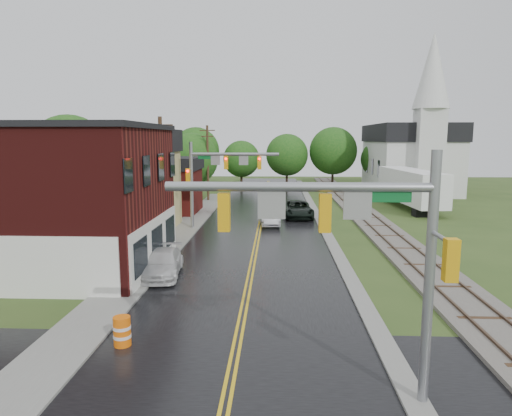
# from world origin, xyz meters

# --- Properties ---
(main_road) EXTENTS (10.00, 90.00, 0.02)m
(main_road) POSITION_xyz_m (0.00, 30.00, 0.00)
(main_road) COLOR black
(main_road) RESTS_ON ground
(cross_road) EXTENTS (60.00, 9.00, 0.02)m
(cross_road) POSITION_xyz_m (0.00, 2.00, 0.00)
(cross_road) COLOR black
(cross_road) RESTS_ON ground
(curb_right) EXTENTS (0.80, 70.00, 0.12)m
(curb_right) POSITION_xyz_m (5.40, 35.00, 0.00)
(curb_right) COLOR gray
(curb_right) RESTS_ON ground
(sidewalk_left) EXTENTS (2.40, 50.00, 0.12)m
(sidewalk_left) POSITION_xyz_m (-6.20, 25.00, 0.00)
(sidewalk_left) COLOR gray
(sidewalk_left) RESTS_ON ground
(brick_building) EXTENTS (14.30, 10.30, 8.30)m
(brick_building) POSITION_xyz_m (-12.48, 15.00, 4.15)
(brick_building) COLOR #46100F
(brick_building) RESTS_ON ground
(yellow_house) EXTENTS (8.00, 7.00, 6.40)m
(yellow_house) POSITION_xyz_m (-11.00, 26.00, 3.20)
(yellow_house) COLOR tan
(yellow_house) RESTS_ON ground
(darkred_building) EXTENTS (7.00, 6.00, 4.40)m
(darkred_building) POSITION_xyz_m (-10.00, 35.00, 2.20)
(darkred_building) COLOR #3F0F0C
(darkred_building) RESTS_ON ground
(church) EXTENTS (10.40, 18.40, 20.00)m
(church) POSITION_xyz_m (20.00, 53.74, 5.83)
(church) COLOR silver
(church) RESTS_ON ground
(railroad) EXTENTS (3.20, 80.00, 0.30)m
(railroad) POSITION_xyz_m (10.00, 35.00, 0.11)
(railroad) COLOR #59544C
(railroad) RESTS_ON ground
(traffic_signal_near) EXTENTS (7.34, 0.30, 7.20)m
(traffic_signal_near) POSITION_xyz_m (3.47, 2.00, 4.97)
(traffic_signal_near) COLOR gray
(traffic_signal_near) RESTS_ON ground
(traffic_signal_far) EXTENTS (7.34, 0.43, 7.20)m
(traffic_signal_far) POSITION_xyz_m (-3.47, 27.00, 4.97)
(traffic_signal_far) COLOR gray
(traffic_signal_far) RESTS_ON ground
(utility_pole_b) EXTENTS (1.80, 0.28, 9.00)m
(utility_pole_b) POSITION_xyz_m (-6.80, 22.00, 4.72)
(utility_pole_b) COLOR #382616
(utility_pole_b) RESTS_ON ground
(utility_pole_c) EXTENTS (1.80, 0.28, 9.00)m
(utility_pole_c) POSITION_xyz_m (-6.80, 44.00, 4.72)
(utility_pole_c) COLOR #382616
(utility_pole_c) RESTS_ON ground
(tree_left_b) EXTENTS (7.60, 7.60, 9.69)m
(tree_left_b) POSITION_xyz_m (-17.85, 31.90, 5.72)
(tree_left_b) COLOR black
(tree_left_b) RESTS_ON ground
(tree_left_c) EXTENTS (6.00, 6.00, 7.65)m
(tree_left_c) POSITION_xyz_m (-13.85, 39.90, 4.51)
(tree_left_c) COLOR black
(tree_left_c) RESTS_ON ground
(tree_left_e) EXTENTS (6.40, 6.40, 8.16)m
(tree_left_e) POSITION_xyz_m (-8.85, 45.90, 4.81)
(tree_left_e) COLOR black
(tree_left_e) RESTS_ON ground
(suv_dark) EXTENTS (2.94, 5.84, 1.58)m
(suv_dark) POSITION_xyz_m (3.46, 32.68, 0.79)
(suv_dark) COLOR black
(suv_dark) RESTS_ON ground
(sedan_silver) EXTENTS (2.00, 4.63, 1.48)m
(sedan_silver) POSITION_xyz_m (0.80, 28.86, 0.74)
(sedan_silver) COLOR silver
(sedan_silver) RESTS_ON ground
(pickup_white) EXTENTS (2.38, 4.91, 1.38)m
(pickup_white) POSITION_xyz_m (-4.80, 13.78, 0.69)
(pickup_white) COLOR silver
(pickup_white) RESTS_ON ground
(semi_trailer) EXTENTS (3.93, 13.63, 4.16)m
(semi_trailer) POSITION_xyz_m (15.75, 38.84, 2.45)
(semi_trailer) COLOR black
(semi_trailer) RESTS_ON ground
(construction_barrel) EXTENTS (0.70, 0.70, 1.11)m
(construction_barrel) POSITION_xyz_m (-4.16, 5.22, 0.55)
(construction_barrel) COLOR orange
(construction_barrel) RESTS_ON ground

